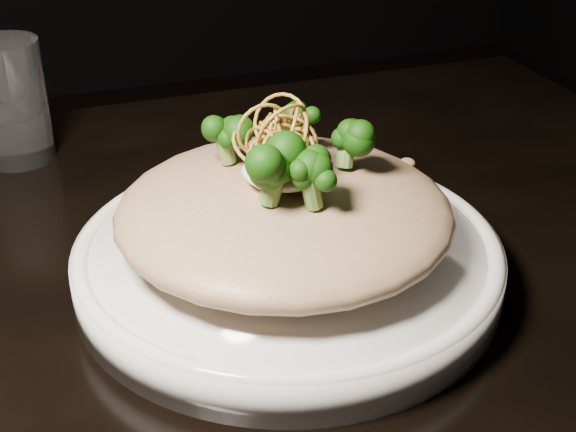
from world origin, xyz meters
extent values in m
cube|color=black|center=(0.00, 0.00, 0.73)|extent=(1.10, 0.80, 0.04)
cylinder|color=black|center=(0.48, 0.33, 0.35)|extent=(0.05, 0.05, 0.71)
cylinder|color=silver|center=(0.10, 0.00, 0.77)|extent=(0.31, 0.31, 0.03)
ellipsoid|color=brown|center=(0.10, 0.00, 0.81)|extent=(0.24, 0.24, 0.05)
ellipsoid|color=silver|center=(0.09, -0.01, 0.84)|extent=(0.06, 0.06, 0.02)
cylinder|color=white|center=(-0.08, 0.29, 0.81)|extent=(0.08, 0.08, 0.12)
camera|label=1|loc=(-0.07, -0.48, 1.09)|focal=50.00mm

